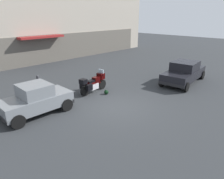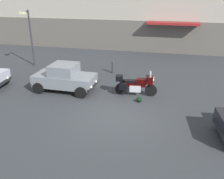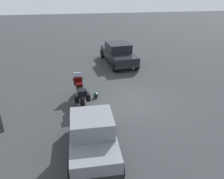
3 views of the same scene
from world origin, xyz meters
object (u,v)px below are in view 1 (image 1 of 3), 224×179
at_px(car_sedan_far, 184,72).
at_px(bollard_curbside, 38,81).
at_px(motorcycle, 93,83).
at_px(helmet, 106,92).
at_px(car_compact_side, 36,100).

height_order(car_sedan_far, bollard_curbside, car_sedan_far).
distance_m(motorcycle, car_sedan_far, 6.75).
distance_m(helmet, car_sedan_far, 6.12).
relative_size(helmet, car_sedan_far, 0.06).
distance_m(car_sedan_far, bollard_curbside, 10.32).
bearing_deg(bollard_curbside, motorcycle, -59.13).
distance_m(car_sedan_far, car_compact_side, 10.33).
bearing_deg(motorcycle, car_sedan_far, -34.28).
relative_size(car_compact_side, bollard_curbside, 3.92).
height_order(car_compact_side, bollard_curbside, car_compact_side).
xyz_separation_m(motorcycle, car_sedan_far, (5.93, -3.21, 0.16)).
bearing_deg(car_sedan_far, motorcycle, 145.73).
relative_size(motorcycle, car_sedan_far, 0.48).
relative_size(helmet, car_compact_side, 0.08).
xyz_separation_m(helmet, car_compact_side, (-4.29, 0.57, 0.63)).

